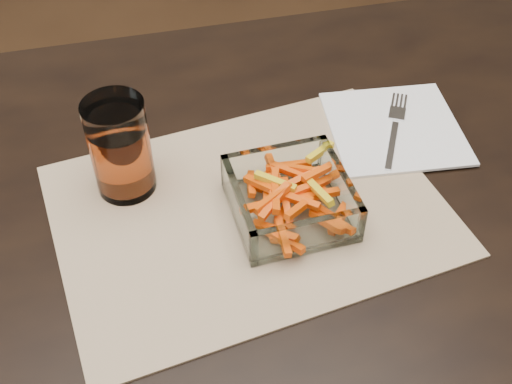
# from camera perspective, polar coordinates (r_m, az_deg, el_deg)

# --- Properties ---
(dining_table) EXTENTS (1.60, 0.90, 0.75)m
(dining_table) POSITION_cam_1_polar(r_m,az_deg,el_deg) (0.81, -1.41, -7.91)
(dining_table) COLOR black
(dining_table) RESTS_ON ground
(placemat) EXTENTS (0.49, 0.39, 0.00)m
(placemat) POSITION_cam_1_polar(r_m,az_deg,el_deg) (0.76, -0.62, -1.57)
(placemat) COLOR tan
(placemat) RESTS_ON dining_table
(glass_bowl) EXTENTS (0.14, 0.14, 0.05)m
(glass_bowl) POSITION_cam_1_polar(r_m,az_deg,el_deg) (0.74, 3.04, -0.75)
(glass_bowl) COLOR white
(glass_bowl) RESTS_ON placemat
(tumbler) EXTENTS (0.07, 0.07, 0.13)m
(tumbler) POSITION_cam_1_polar(r_m,az_deg,el_deg) (0.77, -11.93, 3.64)
(tumbler) COLOR white
(tumbler) RESTS_ON placemat
(napkin) EXTENTS (0.19, 0.19, 0.00)m
(napkin) POSITION_cam_1_polar(r_m,az_deg,el_deg) (0.89, 12.22, 5.60)
(napkin) COLOR white
(napkin) RESTS_ON placemat
(fork) EXTENTS (0.09, 0.15, 0.00)m
(fork) POSITION_cam_1_polar(r_m,az_deg,el_deg) (0.88, 12.24, 5.68)
(fork) COLOR silver
(fork) RESTS_ON napkin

